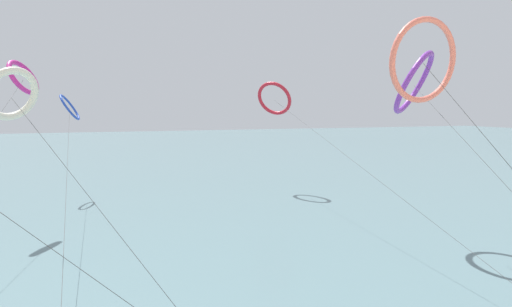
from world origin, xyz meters
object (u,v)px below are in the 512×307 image
Objects in this scene: kite_crimson at (274,99)px; kite_ivory at (11,94)px; kite_violet at (414,83)px; kite_cobalt at (70,108)px; kite_coral at (424,61)px; kite_magenta at (23,78)px.

kite_ivory is (-26.12, -24.39, -0.41)m from kite_crimson.
kite_crimson is (-2.13, 23.95, -0.78)m from kite_violet.
kite_violet reaches higher than kite_crimson.
kite_cobalt is 3.44× the size of kite_ivory.
kite_ivory is (-1.60, -28.44, 0.74)m from kite_cobalt.
kite_coral is 23.24m from kite_ivory.
kite_ivory is at bearing -25.72° from kite_coral.
kite_crimson is at bearing -46.17° from kite_magenta.
kite_cobalt is 1.38× the size of kite_magenta.
kite_violet is 1.74× the size of kite_ivory.
kite_coral is (23.04, -23.92, -0.04)m from kite_magenta.
kite_cobalt is 3.10× the size of kite_coral.
kite_violet is 0.70× the size of kite_magenta.
kite_coral is (-6.66, -8.85, 0.63)m from kite_violet.
kite_magenta is at bearing -50.50° from kite_coral.
kite_coral reaches higher than kite_crimson.
kite_magenta is (-29.70, 15.07, 0.67)m from kite_violet.
kite_magenta is 15.69m from kite_ivory.
kite_cobalt is 42.00m from kite_coral.
kite_ivory is at bearing -174.23° from kite_cobalt.
kite_coral is at bearing -142.53° from kite_cobalt.
kite_magenta is 33.21m from kite_coral.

